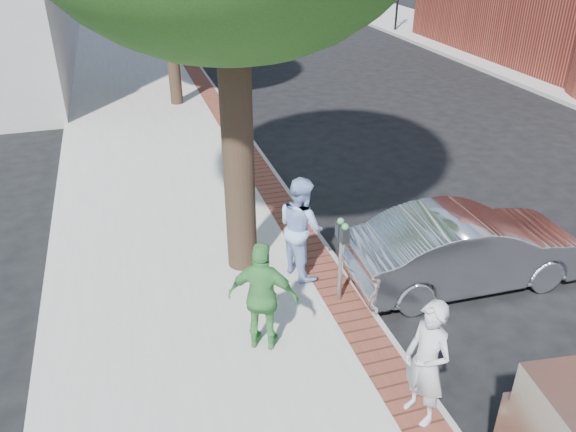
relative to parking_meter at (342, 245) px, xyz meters
name	(u,v)px	position (x,y,z in m)	size (l,w,h in m)	color
ground	(308,329)	(-0.64, -0.36, -1.21)	(120.00, 120.00, 0.00)	black
sidewalk	(159,151)	(-2.14, 7.64, -1.13)	(5.00, 60.00, 0.15)	#9E9991
brick_strip	(239,140)	(0.06, 7.64, -1.05)	(0.60, 60.00, 0.01)	brown
curb	(251,141)	(0.41, 7.64, -1.13)	(0.10, 60.00, 0.15)	gray
parking_meter	(342,245)	(0.00, 0.00, 0.00)	(0.12, 0.32, 1.47)	gray
person_gray	(427,363)	(0.08, -2.51, -0.20)	(0.63, 0.41, 1.71)	#B0B0B5
person_officer	(301,227)	(-0.34, 0.98, -0.15)	(0.88, 0.68, 1.80)	#94B1E5
person_green	(263,297)	(-1.44, -0.68, -0.20)	(1.00, 0.42, 1.71)	#459848
sedan_silver	(467,248)	(2.34, 0.07, -0.53)	(1.43, 4.11, 1.35)	#ACADB3
bg_car	(212,33)	(1.62, 20.21, -0.43)	(1.83, 4.54, 1.55)	black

